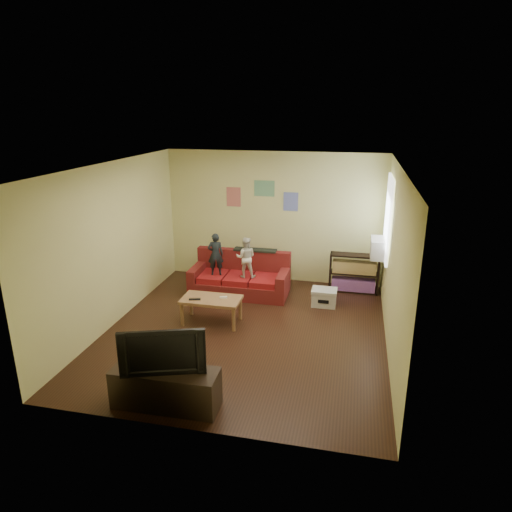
% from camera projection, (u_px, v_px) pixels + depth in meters
% --- Properties ---
extents(room_shell, '(4.52, 5.02, 2.72)m').
position_uv_depth(room_shell, '(245.00, 253.00, 7.12)').
color(room_shell, '#361D11').
rests_on(room_shell, ground).
extents(sofa, '(1.90, 0.87, 0.84)m').
position_uv_depth(sofa, '(241.00, 279.00, 9.04)').
color(sofa, maroon).
rests_on(sofa, ground).
extents(child_a, '(0.35, 0.28, 0.84)m').
position_uv_depth(child_a, '(216.00, 254.00, 8.81)').
color(child_a, black).
rests_on(child_a, sofa).
extents(child_b, '(0.43, 0.35, 0.79)m').
position_uv_depth(child_b, '(246.00, 257.00, 8.69)').
color(child_b, silver).
rests_on(child_b, sofa).
extents(coffee_table, '(1.00, 0.55, 0.45)m').
position_uv_depth(coffee_table, '(211.00, 302.00, 7.72)').
color(coffee_table, '#9F7046').
rests_on(coffee_table, ground).
extents(remote, '(0.20, 0.10, 0.02)m').
position_uv_depth(remote, '(195.00, 299.00, 7.64)').
color(remote, black).
rests_on(remote, coffee_table).
extents(game_controller, '(0.13, 0.08, 0.03)m').
position_uv_depth(game_controller, '(223.00, 297.00, 7.70)').
color(game_controller, white).
rests_on(game_controller, coffee_table).
extents(bookshelf, '(0.96, 0.29, 0.77)m').
position_uv_depth(bookshelf, '(354.00, 275.00, 9.07)').
color(bookshelf, black).
rests_on(bookshelf, ground).
extents(window, '(0.04, 1.08, 1.48)m').
position_uv_depth(window, '(388.00, 218.00, 8.11)').
color(window, white).
rests_on(window, room_shell).
extents(ac_unit, '(0.28, 0.55, 0.35)m').
position_uv_depth(ac_unit, '(378.00, 248.00, 8.30)').
color(ac_unit, '#B7B2A3').
rests_on(ac_unit, window).
extents(artwork_left, '(0.30, 0.01, 0.40)m').
position_uv_depth(artwork_left, '(234.00, 197.00, 9.48)').
color(artwork_left, '#D87266').
rests_on(artwork_left, room_shell).
extents(artwork_center, '(0.42, 0.01, 0.32)m').
position_uv_depth(artwork_center, '(264.00, 188.00, 9.28)').
color(artwork_center, '#72B27F').
rests_on(artwork_center, room_shell).
extents(artwork_right, '(0.30, 0.01, 0.38)m').
position_uv_depth(artwork_right, '(291.00, 202.00, 9.25)').
color(artwork_right, '#727FCC').
rests_on(artwork_right, room_shell).
extents(file_box, '(0.46, 0.35, 0.32)m').
position_uv_depth(file_box, '(324.00, 297.00, 8.47)').
color(file_box, silver).
rests_on(file_box, ground).
extents(tv_stand, '(1.32, 0.46, 0.49)m').
position_uv_depth(tv_stand, '(166.00, 388.00, 5.58)').
color(tv_stand, '#302219').
rests_on(tv_stand, ground).
extents(television, '(1.01, 0.45, 0.59)m').
position_uv_depth(television, '(163.00, 349.00, 5.41)').
color(television, black).
rests_on(television, tv_stand).
extents(tissue, '(0.11, 0.11, 0.10)m').
position_uv_depth(tissue, '(275.00, 296.00, 8.79)').
color(tissue, white).
rests_on(tissue, ground).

